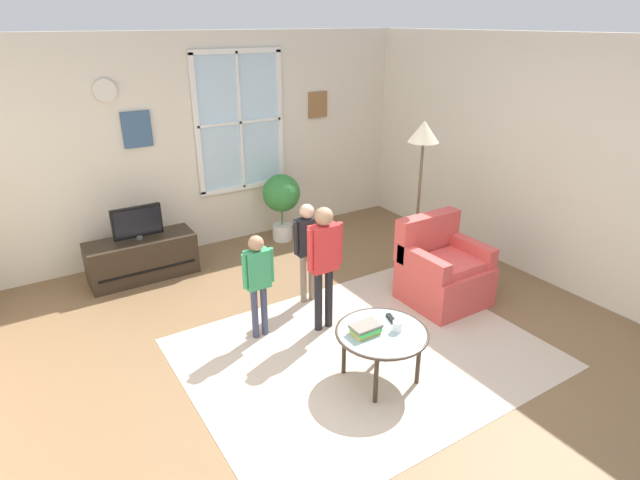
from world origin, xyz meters
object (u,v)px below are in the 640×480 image
object	(u,v)px
person_black_shirt	(307,242)
person_red_shirt	(324,255)
coffee_table	(382,335)
floor_lamp	(423,148)
cup	(397,326)
person_green_shirt	(258,275)
potted_plant_by_window	(281,197)
book_stack	(365,329)
tv_stand	(142,258)
remote_near_books	(391,318)
armchair	(442,272)
television	(137,222)

from	to	relation	value
person_black_shirt	person_red_shirt	xyz separation A→B (m)	(-0.14, -0.53, 0.10)
coffee_table	floor_lamp	distance (m)	2.20
cup	person_green_shirt	world-z (taller)	person_green_shirt
floor_lamp	potted_plant_by_window	bearing A→B (deg)	113.29
potted_plant_by_window	coffee_table	bearing A→B (deg)	-103.53
person_green_shirt	book_stack	bearing A→B (deg)	-67.64
person_green_shirt	floor_lamp	world-z (taller)	floor_lamp
coffee_table	potted_plant_by_window	size ratio (longest dim) A/B	0.84
person_red_shirt	book_stack	bearing A→B (deg)	-99.89
tv_stand	cup	size ratio (longest dim) A/B	13.78
tv_stand	person_black_shirt	bearing A→B (deg)	-48.34
book_stack	remote_near_books	size ratio (longest dim) A/B	1.66
remote_near_books	person_black_shirt	distance (m)	1.33
armchair	cup	world-z (taller)	armchair
book_stack	coffee_table	bearing A→B (deg)	-21.63
television	book_stack	distance (m)	3.00
person_green_shirt	potted_plant_by_window	xyz separation A→B (m)	(1.27, 1.91, -0.04)
armchair	floor_lamp	world-z (taller)	floor_lamp
armchair	floor_lamp	xyz separation A→B (m)	(0.13, 0.56, 1.15)
television	cup	bearing A→B (deg)	-66.88
person_green_shirt	potted_plant_by_window	distance (m)	2.29
book_stack	cup	bearing A→B (deg)	-23.95
remote_near_books	person_green_shirt	distance (m)	1.23
coffee_table	cup	xyz separation A→B (m)	(0.11, -0.05, 0.07)
person_black_shirt	potted_plant_by_window	world-z (taller)	person_black_shirt
floor_lamp	book_stack	bearing A→B (deg)	-143.13
television	remote_near_books	xyz separation A→B (m)	(1.31, -2.76, -0.21)
tv_stand	coffee_table	size ratio (longest dim) A/B	1.57
television	remote_near_books	distance (m)	3.07
person_black_shirt	floor_lamp	xyz separation A→B (m)	(1.31, -0.16, 0.81)
book_stack	floor_lamp	distance (m)	2.23
cup	potted_plant_by_window	xyz separation A→B (m)	(0.61, 3.04, 0.10)
cup	person_red_shirt	size ratio (longest dim) A/B	0.07
television	person_green_shirt	xyz separation A→B (m)	(0.59, -1.79, -0.04)
floor_lamp	person_green_shirt	bearing A→B (deg)	-175.26
person_green_shirt	floor_lamp	distance (m)	2.20
coffee_table	person_black_shirt	xyz separation A→B (m)	(0.16, 1.41, 0.25)
potted_plant_by_window	person_red_shirt	bearing A→B (deg)	-108.38
armchair	floor_lamp	size ratio (longest dim) A/B	0.49
coffee_table	television	bearing A→B (deg)	111.66
coffee_table	cup	distance (m)	0.14
television	coffee_table	distance (m)	3.09
book_stack	person_red_shirt	bearing A→B (deg)	80.11
person_black_shirt	coffee_table	bearing A→B (deg)	-96.51
cup	person_black_shirt	xyz separation A→B (m)	(0.05, 1.46, 0.18)
tv_stand	coffee_table	world-z (taller)	tv_stand
armchair	television	bearing A→B (deg)	138.69
person_green_shirt	armchair	bearing A→B (deg)	-11.75
television	person_black_shirt	size ratio (longest dim) A/B	0.50
television	remote_near_books	world-z (taller)	television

